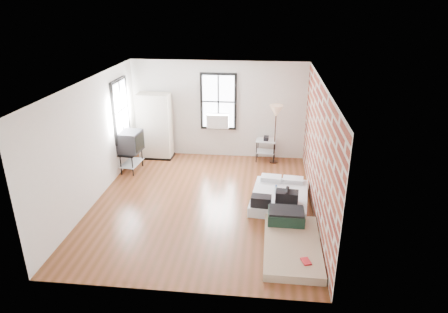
# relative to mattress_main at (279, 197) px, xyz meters

# --- Properties ---
(ground) EXTENTS (6.00, 6.00, 0.00)m
(ground) POSITION_rel_mattress_main_xyz_m (-1.74, -0.21, -0.15)
(ground) COLOR #553016
(ground) RESTS_ON ground
(room_shell) EXTENTS (5.02, 6.02, 2.80)m
(room_shell) POSITION_rel_mattress_main_xyz_m (-1.51, 0.15, 1.59)
(room_shell) COLOR silver
(room_shell) RESTS_ON ground
(mattress_main) EXTENTS (1.41, 1.81, 0.55)m
(mattress_main) POSITION_rel_mattress_main_xyz_m (0.00, 0.00, 0.00)
(mattress_main) COLOR white
(mattress_main) RESTS_ON ground
(mattress_bare) EXTENTS (1.07, 2.00, 0.43)m
(mattress_bare) POSITION_rel_mattress_main_xyz_m (0.18, -1.66, -0.02)
(mattress_bare) COLOR tan
(mattress_bare) RESTS_ON ground
(wardrobe) EXTENTS (0.98, 0.57, 1.91)m
(wardrobe) POSITION_rel_mattress_main_xyz_m (-3.55, 2.44, 0.80)
(wardrobe) COLOR black
(wardrobe) RESTS_ON ground
(side_table) EXTENTS (0.60, 0.50, 0.74)m
(side_table) POSITION_rel_mattress_main_xyz_m (-0.35, 2.51, 0.35)
(side_table) COLOR black
(side_table) RESTS_ON ground
(floor_lamp) EXTENTS (0.36, 0.36, 1.68)m
(floor_lamp) POSITION_rel_mattress_main_xyz_m (-0.11, 2.40, 1.29)
(floor_lamp) COLOR #321C10
(floor_lamp) RESTS_ON ground
(tv_stand) EXTENTS (0.61, 0.83, 1.12)m
(tv_stand) POSITION_rel_mattress_main_xyz_m (-3.96, 1.40, 0.65)
(tv_stand) COLOR black
(tv_stand) RESTS_ON ground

